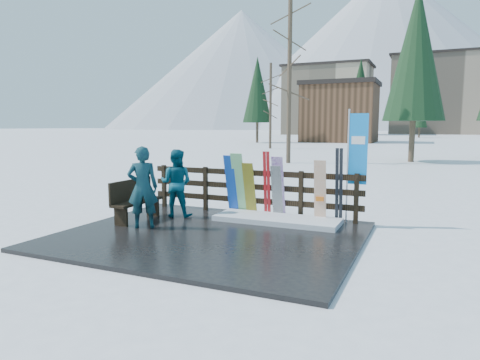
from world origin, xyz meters
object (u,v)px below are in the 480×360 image
at_px(bench, 135,199).
at_px(snowboard_1, 239,184).
at_px(snowboard_4, 277,192).
at_px(rental_flag, 356,153).
at_px(snowboard_5, 320,191).
at_px(snowboard_0, 231,185).
at_px(person_front, 143,187).
at_px(person_back, 176,183).
at_px(snowboard_2, 250,189).
at_px(snowboard_3, 279,188).

xyz_separation_m(bench, snowboard_1, (1.99, 1.57, 0.27)).
relative_size(snowboard_4, rental_flag, 0.50).
xyz_separation_m(bench, rental_flag, (4.76, 1.84, 1.09)).
distance_m(snowboard_1, snowboard_5, 2.04).
xyz_separation_m(bench, snowboard_0, (1.77, 1.57, 0.24)).
xyz_separation_m(snowboard_1, snowboard_4, (1.00, 0.00, -0.14)).
bearing_deg(bench, person_front, -39.65).
height_order(snowboard_5, rental_flag, rental_flag).
bearing_deg(person_back, snowboard_1, -162.32).
height_order(snowboard_2, snowboard_5, snowboard_5).
bearing_deg(rental_flag, snowboard_0, -174.84).
xyz_separation_m(snowboard_0, rental_flag, (2.99, 0.27, 0.85)).
bearing_deg(person_back, snowboard_5, -179.66).
height_order(snowboard_2, person_front, person_front).
xyz_separation_m(snowboard_2, person_back, (-1.62, -0.79, 0.16)).
xyz_separation_m(snowboard_4, person_front, (-2.36, -2.09, 0.25)).
bearing_deg(snowboard_0, snowboard_2, 0.00).
distance_m(snowboard_0, snowboard_3, 1.25).
xyz_separation_m(rental_flag, person_back, (-4.11, -1.06, -0.78)).
bearing_deg(rental_flag, snowboard_2, -173.80).
relative_size(snowboard_1, snowboard_2, 1.18).
bearing_deg(snowboard_1, person_front, -123.21).
distance_m(snowboard_1, person_front, 2.50).
distance_m(snowboard_1, snowboard_3, 1.03).
xyz_separation_m(bench, person_front, (0.62, -0.52, 0.38)).
bearing_deg(bench, snowboard_1, 38.28).
bearing_deg(person_front, snowboard_5, 178.74).
bearing_deg(snowboard_2, person_back, -154.12).
bearing_deg(rental_flag, snowboard_1, -174.43).
relative_size(snowboard_0, snowboard_2, 1.13).
relative_size(rental_flag, person_front, 1.45).
bearing_deg(person_back, snowboard_2, -166.89).
xyz_separation_m(snowboard_0, snowboard_2, (0.50, 0.00, -0.09)).
bearing_deg(snowboard_4, snowboard_5, 0.00).
bearing_deg(rental_flag, snowboard_4, -171.34).
bearing_deg(snowboard_4, person_front, -138.55).
height_order(snowboard_0, person_front, person_front).
height_order(snowboard_2, snowboard_3, snowboard_3).
height_order(snowboard_4, rental_flag, rental_flag).
distance_m(bench, snowboard_0, 2.38).
height_order(snowboard_4, snowboard_5, snowboard_5).
height_order(person_front, person_back, person_front).
xyz_separation_m(snowboard_0, person_front, (-1.15, -2.09, 0.14)).
relative_size(snowboard_1, snowboard_5, 1.11).
xyz_separation_m(snowboard_0, snowboard_3, (1.25, 0.00, 0.00)).
bearing_deg(snowboard_3, rental_flag, 8.84).
distance_m(bench, snowboard_4, 3.38).
height_order(snowboard_2, rental_flag, rental_flag).
height_order(snowboard_1, snowboard_2, snowboard_1).
relative_size(person_front, person_back, 1.08).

